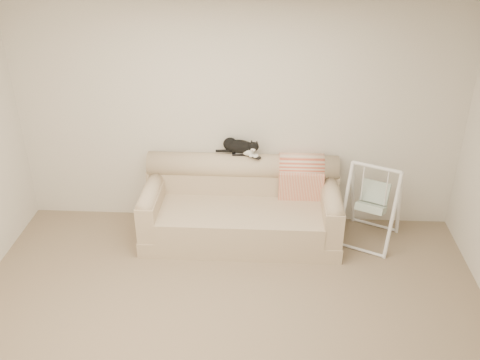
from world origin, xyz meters
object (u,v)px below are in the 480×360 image
Objects in this scene: remote_b at (254,156)px; tuxedo_cat at (240,147)px; sofa at (241,208)px; baby_swing at (372,203)px; remote_a at (240,154)px.

remote_b is 0.19m from tuxedo_cat.
sofa is 1.46m from baby_swing.
sofa is at bearing -83.33° from tuxedo_cat.
remote_b is at bearing 171.13° from baby_swing.
remote_b is 1.41m from baby_swing.
sofa is 12.11× the size of remote_a.
remote_a reaches higher than sofa.
tuxedo_cat is at bearing 169.78° from baby_swing.
tuxedo_cat reaches higher than remote_a.
baby_swing reaches higher than sofa.
remote_a is at bearing -75.59° from tuxedo_cat.
remote_b is at bearing 57.31° from sofa.
baby_swing reaches higher than remote_a.
remote_a is 1.56m from baby_swing.
baby_swing is at bearing -0.32° from sofa.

